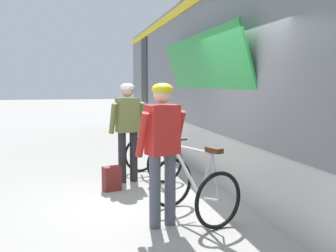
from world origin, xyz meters
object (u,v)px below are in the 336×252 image
(cyclist_far_in_olive, at_px, (128,123))
(bicycle_far_red, at_px, (152,156))
(cyclist_near_in_red, at_px, (162,142))
(bicycle_near_silver, at_px, (193,187))
(backpack_on_platform, at_px, (112,179))
(train_car, at_px, (275,73))

(cyclist_far_in_olive, bearing_deg, bicycle_far_red, 26.00)
(bicycle_far_red, bearing_deg, cyclist_near_in_red, -98.03)
(bicycle_near_silver, height_order, backpack_on_platform, bicycle_near_silver)
(cyclist_near_in_red, distance_m, backpack_on_platform, 2.03)
(cyclist_far_in_olive, height_order, backpack_on_platform, cyclist_far_in_olive)
(bicycle_near_silver, bearing_deg, bicycle_far_red, 92.35)
(backpack_on_platform, bearing_deg, cyclist_far_in_olive, 39.07)
(train_car, xyz_separation_m, backpack_on_platform, (-3.31, -0.79, -1.77))
(cyclist_near_in_red, bearing_deg, cyclist_far_in_olive, 93.16)
(cyclist_near_in_red, height_order, bicycle_near_silver, cyclist_near_in_red)
(train_car, height_order, bicycle_far_red, train_car)
(bicycle_near_silver, xyz_separation_m, bicycle_far_red, (-0.10, 2.35, 0.00))
(cyclist_near_in_red, relative_size, backpack_on_platform, 4.40)
(backpack_on_platform, bearing_deg, bicycle_near_silver, -78.19)
(cyclist_near_in_red, xyz_separation_m, bicycle_far_red, (0.36, 2.56, -0.65))
(cyclist_near_in_red, xyz_separation_m, bicycle_near_silver, (0.46, 0.21, -0.65))
(bicycle_far_red, distance_m, backpack_on_platform, 1.15)
(cyclist_near_in_red, bearing_deg, train_car, 42.10)
(cyclist_far_in_olive, relative_size, backpack_on_platform, 4.40)
(cyclist_near_in_red, height_order, cyclist_far_in_olive, same)
(cyclist_far_in_olive, relative_size, bicycle_far_red, 1.44)
(train_car, height_order, cyclist_near_in_red, train_car)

